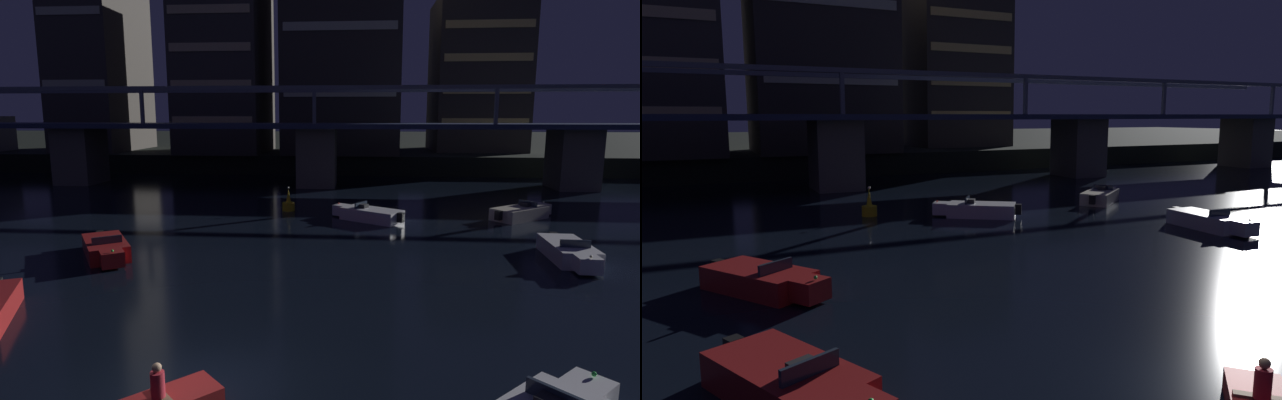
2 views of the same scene
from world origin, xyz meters
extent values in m
plane|color=black|center=(0.00, 0.00, 0.00)|extent=(400.00, 400.00, 0.00)
cube|color=black|center=(0.00, 84.96, 1.10)|extent=(240.00, 80.00, 2.20)
cube|color=#605B51|center=(0.00, 36.96, 2.77)|extent=(3.60, 4.40, 5.55)
cube|color=#605B51|center=(23.81, 36.96, 2.77)|extent=(3.60, 4.40, 5.55)
cube|color=#605B51|center=(47.63, 36.96, 2.77)|extent=(3.60, 4.40, 5.55)
cube|color=#2D3856|center=(0.00, 36.96, 5.78)|extent=(101.25, 6.40, 0.45)
cube|color=slate|center=(0.00, 34.06, 9.20)|extent=(101.25, 0.36, 0.36)
cube|color=slate|center=(0.00, 39.86, 9.20)|extent=(101.25, 0.36, 0.36)
cube|color=slate|center=(0.00, 34.06, 7.60)|extent=(0.30, 0.30, 3.20)
cube|color=slate|center=(15.88, 34.06, 7.60)|extent=(0.30, 0.30, 3.20)
cube|color=slate|center=(31.75, 34.06, 7.60)|extent=(0.30, 0.30, 3.20)
cube|color=slate|center=(47.63, 34.06, 7.60)|extent=(0.30, 0.30, 3.20)
cube|color=#423D38|center=(-12.47, 50.89, 12.13)|extent=(9.92, 12.81, 19.86)
cube|color=beige|center=(-12.47, 44.44, 6.17)|extent=(9.12, 0.10, 0.90)
cube|color=beige|center=(-12.47, 44.44, 10.15)|extent=(9.12, 0.10, 0.90)
cube|color=beige|center=(-12.47, 44.44, 14.12)|extent=(9.12, 0.10, 0.90)
cube|color=beige|center=(1.78, 44.68, 9.20)|extent=(12.32, 0.10, 0.90)
cube|color=beige|center=(1.78, 44.68, 16.19)|extent=(12.32, 0.10, 0.90)
cube|color=#38332D|center=(18.89, 56.03, 11.54)|extent=(11.04, 10.94, 18.69)
cube|color=#F2D172|center=(18.89, 50.51, 5.94)|extent=(10.16, 0.10, 0.90)
cube|color=#F2D172|center=(18.89, 50.51, 9.68)|extent=(10.16, 0.10, 0.90)
cube|color=#F2D172|center=(18.89, 50.51, 13.41)|extent=(10.16, 0.10, 0.90)
cube|color=#F2D172|center=(18.89, 50.51, 17.15)|extent=(10.16, 0.10, 0.90)
cube|color=beige|center=(14.73, 22.31, 0.40)|extent=(4.19, 3.82, 0.80)
cube|color=beige|center=(16.63, 23.78, 0.45)|extent=(1.32, 1.33, 0.70)
cube|color=#283342|center=(15.41, 22.83, 0.98)|extent=(0.91, 1.13, 0.36)
cube|color=#262628|center=(15.21, 22.68, 0.92)|extent=(0.66, 0.69, 0.24)
cube|color=black|center=(13.03, 20.99, 0.50)|extent=(0.51, 0.51, 0.60)
sphere|color=beige|center=(16.83, 23.94, 0.88)|extent=(0.12, 0.12, 0.12)
cube|color=maroon|center=(-8.49, 3.74, 0.40)|extent=(3.29, 4.30, 0.80)
cube|color=#283342|center=(-8.13, 2.97, 0.98)|extent=(1.26, 0.66, 0.36)
cube|color=#262628|center=(-8.24, 3.20, 0.92)|extent=(0.68, 0.60, 0.24)
cube|color=black|center=(-9.41, 5.69, 0.50)|extent=(0.48, 0.48, 0.60)
cube|color=silver|center=(4.95, 20.99, 0.40)|extent=(4.25, 3.67, 0.80)
cube|color=silver|center=(2.95, 22.33, 0.45)|extent=(1.30, 1.32, 0.70)
cube|color=#283342|center=(4.24, 21.46, 0.98)|extent=(0.83, 1.18, 0.36)
cube|color=#262628|center=(4.45, 21.33, 0.92)|extent=(0.64, 0.69, 0.24)
cube|color=black|center=(6.74, 19.80, 0.50)|extent=(0.50, 0.50, 0.60)
sphere|color=red|center=(2.74, 22.47, 0.88)|extent=(0.12, 0.12, 0.12)
cube|color=maroon|center=(-8.30, 11.72, 0.40)|extent=(3.68, 4.25, 0.80)
cube|color=maroon|center=(-6.95, 9.73, 0.45)|extent=(1.32, 1.30, 0.70)
cube|color=#283342|center=(-7.82, 11.02, 0.98)|extent=(1.17, 0.84, 0.36)
cube|color=#262628|center=(-7.96, 11.23, 0.92)|extent=(0.69, 0.65, 0.24)
cube|color=black|center=(-9.50, 13.51, 0.50)|extent=(0.50, 0.50, 0.60)
sphere|color=#33D84C|center=(-6.81, 9.53, 0.88)|extent=(0.12, 0.12, 0.12)
cube|color=silver|center=(14.19, 12.95, 0.40)|extent=(1.97, 3.98, 0.80)
cube|color=silver|center=(14.09, 10.55, 0.45)|extent=(1.03, 0.94, 0.70)
cube|color=#283342|center=(14.15, 12.11, 0.98)|extent=(1.35, 0.16, 0.36)
cube|color=#262628|center=(14.16, 12.36, 0.92)|extent=(0.58, 0.42, 0.24)
cube|color=black|center=(14.28, 15.11, 0.50)|extent=(0.38, 0.38, 0.60)
sphere|color=beige|center=(14.08, 10.30, 0.88)|extent=(0.12, 0.12, 0.12)
cylinder|color=yellow|center=(-0.96, 24.04, 0.30)|extent=(0.90, 0.90, 0.60)
cone|color=yellow|center=(-0.96, 24.04, 1.10)|extent=(0.36, 0.36, 1.00)
sphere|color=#F2EAB2|center=(-0.96, 24.04, 1.68)|extent=(0.16, 0.16, 0.16)
cube|color=#7F6647|center=(-0.28, -1.06, 0.51)|extent=(0.84, 0.85, 0.06)
cylinder|color=#B22633|center=(-0.35, -1.13, 0.84)|extent=(0.32, 0.32, 0.60)
sphere|color=tan|center=(-0.35, -1.13, 1.25)|extent=(0.22, 0.22, 0.22)
camera|label=1|loc=(4.18, -11.36, 6.91)|focal=28.25mm
camera|label=2|loc=(-9.84, -7.73, 5.93)|focal=31.28mm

